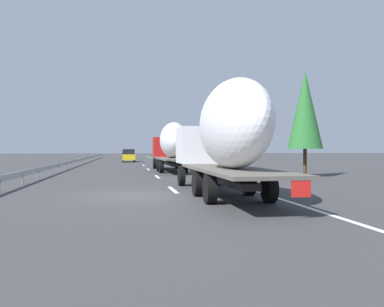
{
  "coord_description": "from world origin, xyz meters",
  "views": [
    {
      "loc": [
        -17.15,
        0.5,
        1.94
      ],
      "look_at": [
        12.85,
        -4.55,
        1.61
      ],
      "focal_mm": 37.91,
      "sensor_mm": 36.0,
      "label": 1
    }
  ],
  "objects_px": {
    "truck_lead": "(171,144)",
    "road_sign": "(173,147)",
    "car_black_suv": "(126,154)",
    "truck_trailing": "(225,134)",
    "car_yellow_coupe": "(129,156)"
  },
  "relations": [
    {
      "from": "road_sign",
      "to": "truck_trailing",
      "type": "bearing_deg",
      "value": 175.94
    },
    {
      "from": "truck_trailing",
      "to": "car_black_suv",
      "type": "bearing_deg",
      "value": 2.87
    },
    {
      "from": "truck_lead",
      "to": "road_sign",
      "type": "height_order",
      "value": "truck_lead"
    },
    {
      "from": "car_black_suv",
      "to": "truck_trailing",
      "type": "bearing_deg",
      "value": -177.13
    },
    {
      "from": "truck_lead",
      "to": "car_yellow_coupe",
      "type": "relative_size",
      "value": 2.97
    },
    {
      "from": "car_black_suv",
      "to": "road_sign",
      "type": "relative_size",
      "value": 1.43
    },
    {
      "from": "truck_lead",
      "to": "car_black_suv",
      "type": "xyz_separation_m",
      "value": [
        52.91,
        3.6,
        -1.46
      ]
    },
    {
      "from": "car_yellow_coupe",
      "to": "road_sign",
      "type": "height_order",
      "value": "road_sign"
    },
    {
      "from": "truck_lead",
      "to": "road_sign",
      "type": "distance_m",
      "value": 24.9
    },
    {
      "from": "truck_lead",
      "to": "car_black_suv",
      "type": "bearing_deg",
      "value": 3.89
    },
    {
      "from": "road_sign",
      "to": "car_black_suv",
      "type": "bearing_deg",
      "value": 13.36
    },
    {
      "from": "car_yellow_coupe",
      "to": "car_black_suv",
      "type": "height_order",
      "value": "car_yellow_coupe"
    },
    {
      "from": "truck_lead",
      "to": "truck_trailing",
      "type": "relative_size",
      "value": 1.01
    },
    {
      "from": "truck_lead",
      "to": "road_sign",
      "type": "bearing_deg",
      "value": -7.15
    },
    {
      "from": "car_black_suv",
      "to": "truck_lead",
      "type": "bearing_deg",
      "value": -176.11
    }
  ]
}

